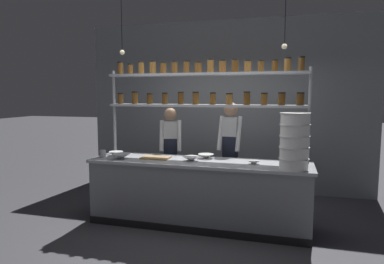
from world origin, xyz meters
name	(u,v)px	position (x,y,z in m)	size (l,w,h in m)	color
ground_plane	(198,224)	(0.00, 0.00, 0.00)	(40.00, 40.00, 0.00)	#3D3D42
back_wall	(224,106)	(0.00, 1.99, 1.62)	(5.50, 0.12, 3.24)	gray
prep_counter	(198,193)	(0.00, 0.00, 0.46)	(3.10, 0.76, 0.92)	gray
spice_shelf_unit	(205,91)	(0.01, 0.33, 1.90)	(2.98, 0.28, 2.35)	#ADAFB5
chef_left	(171,149)	(-0.68, 0.78, 0.93)	(0.41, 0.34, 1.62)	black
chef_center	(230,148)	(0.32, 0.74, 1.00)	(0.38, 0.31, 1.73)	black
container_stack	(294,141)	(1.28, -0.21, 1.27)	(0.37, 0.37, 0.70)	white
cutting_board	(156,158)	(-0.64, 0.00, 0.93)	(0.40, 0.26, 0.02)	#A88456
prep_bowl_near_left	(121,156)	(-1.11, -0.16, 0.95)	(0.26, 0.26, 0.07)	#B2B7BC
prep_bowl_center_front	(254,162)	(0.77, -0.02, 0.94)	(0.16, 0.16, 0.05)	white
prep_bowl_center_back	(191,159)	(-0.09, -0.05, 0.95)	(0.24, 0.24, 0.07)	white
prep_bowl_near_right	(116,153)	(-1.32, 0.08, 0.95)	(0.22, 0.22, 0.06)	white
prep_bowl_far_left	(206,156)	(0.06, 0.21, 0.95)	(0.23, 0.23, 0.06)	silver
serving_cup_front	(103,154)	(-1.44, -0.11, 0.97)	(0.09, 0.09, 0.11)	#B2B7BC
pendant_light_row	(198,46)	(-0.01, 0.00, 2.49)	(2.33, 0.07, 0.77)	black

